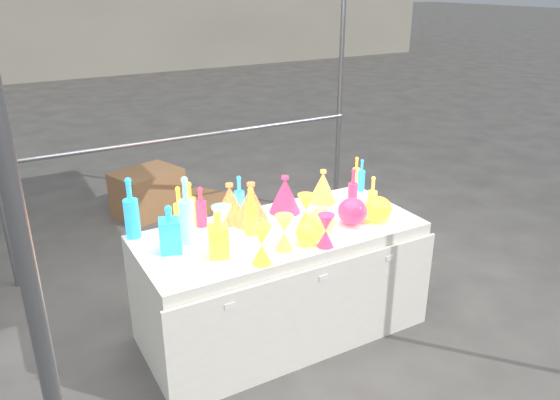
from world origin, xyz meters
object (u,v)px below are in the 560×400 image
globe_0 (309,234)px  lampshade_0 (251,203)px  cardboard_box_closed (148,193)px  bottle_0 (190,204)px  hourglass_0 (262,245)px  display_table (281,282)px  decanter_0 (218,234)px

globe_0 → lampshade_0: (-0.16, 0.43, 0.08)m
cardboard_box_closed → bottle_0: bottle_0 is taller
hourglass_0 → globe_0: (0.35, 0.07, -0.05)m
lampshade_0 → globe_0: bearing=-61.8°
display_table → decanter_0: bearing=-164.9°
hourglass_0 → lampshade_0: lampshade_0 is taller
cardboard_box_closed → bottle_0: (-0.28, -2.03, 0.67)m
display_table → globe_0: 0.51m
bottle_0 → lampshade_0: bearing=-25.3°
display_table → decanter_0: 0.71m
decanter_0 → globe_0: 0.55m
hourglass_0 → lampshade_0: size_ratio=0.81×
display_table → decanter_0: size_ratio=6.70×
hourglass_0 → lampshade_0: bearing=69.3°
cardboard_box_closed → decanter_0: decanter_0 is taller
bottle_0 → decanter_0: (-0.01, -0.48, -0.01)m
cardboard_box_closed → decanter_0: 2.61m
decanter_0 → lampshade_0: 0.48m
decanter_0 → cardboard_box_closed: bearing=102.4°
display_table → cardboard_box_closed: bearing=94.5°
cardboard_box_closed → decanter_0: (-0.29, -2.51, 0.66)m
hourglass_0 → globe_0: 0.36m
globe_0 → cardboard_box_closed: bearing=95.1°
display_table → lampshade_0: lampshade_0 is taller
cardboard_box_closed → lampshade_0: (0.07, -2.20, 0.66)m
hourglass_0 → decanter_0: bearing=131.4°
display_table → cardboard_box_closed: size_ratio=2.96×
bottle_0 → hourglass_0: size_ratio=1.31×
display_table → hourglass_0: bearing=-133.1°
display_table → bottle_0: bottle_0 is taller
lampshade_0 → decanter_0: bearing=-131.8°
hourglass_0 → globe_0: hourglass_0 is taller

